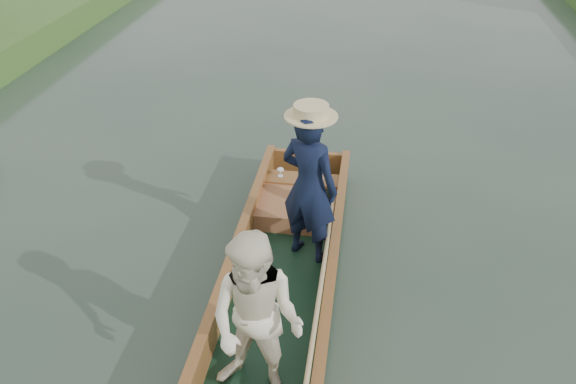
# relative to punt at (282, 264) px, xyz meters

# --- Properties ---
(ground) EXTENTS (120.00, 120.00, 0.00)m
(ground) POSITION_rel_punt_xyz_m (-0.05, 0.10, -0.59)
(ground) COLOR #283D30
(ground) RESTS_ON ground
(punt) EXTENTS (1.14, 5.03, 1.85)m
(punt) POSITION_rel_punt_xyz_m (0.00, 0.00, 0.00)
(punt) COLOR black
(punt) RESTS_ON ground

